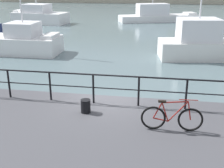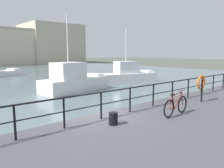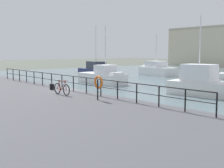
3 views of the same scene
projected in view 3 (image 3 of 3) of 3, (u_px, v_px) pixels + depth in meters
ground_plane at (73, 101)px, 22.27m from camera, size 240.00×240.00×0.00m
moored_harbor_tender at (157, 70)px, 47.03m from camera, size 6.82×3.73×6.48m
moored_red_daysailer at (96, 71)px, 43.73m from camera, size 7.51×3.16×7.55m
moored_cabin_cruiser at (204, 84)px, 24.89m from camera, size 6.56×3.31×6.78m
moored_green_narrowboat at (103, 77)px, 34.42m from camera, size 6.42×2.51×6.63m
quay_railing at (67, 80)px, 21.29m from camera, size 23.78×0.07×1.08m
parked_bicycle at (62, 89)px, 18.91m from camera, size 1.77×0.15×0.98m
mooring_bollard at (52, 87)px, 21.50m from camera, size 0.32×0.32×0.44m
life_ring_stand at (98, 83)px, 16.79m from camera, size 0.75×0.16×1.40m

